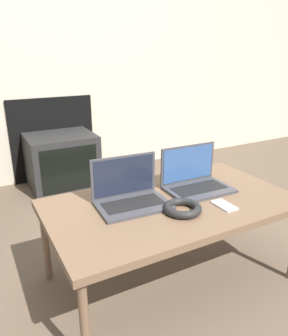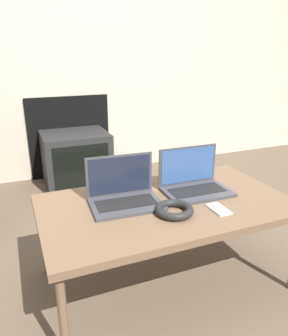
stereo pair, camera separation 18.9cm
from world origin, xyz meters
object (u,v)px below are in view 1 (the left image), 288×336
object	(u,v)px
laptop_left	(130,194)
tv	(62,161)
laptop_right	(195,180)
phone	(224,205)
headphones	(182,208)

from	to	relation	value
laptop_left	tv	world-z (taller)	laptop_left
laptop_right	phone	world-z (taller)	laptop_right
laptop_right	headphones	world-z (taller)	laptop_right
headphones	phone	world-z (taller)	headphones
laptop_right	tv	world-z (taller)	laptop_right
phone	tv	bearing A→B (deg)	101.29
headphones	laptop_right	bearing A→B (deg)	42.30
laptop_right	laptop_left	bearing A→B (deg)	-178.54
headphones	tv	bearing A→B (deg)	94.53
laptop_left	phone	distance (m)	0.47
tv	headphones	bearing A→B (deg)	-85.47
laptop_right	phone	distance (m)	0.26
laptop_left	tv	bearing A→B (deg)	91.83
headphones	phone	size ratio (longest dim) A/B	1.44
laptop_right	phone	bearing A→B (deg)	-90.50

